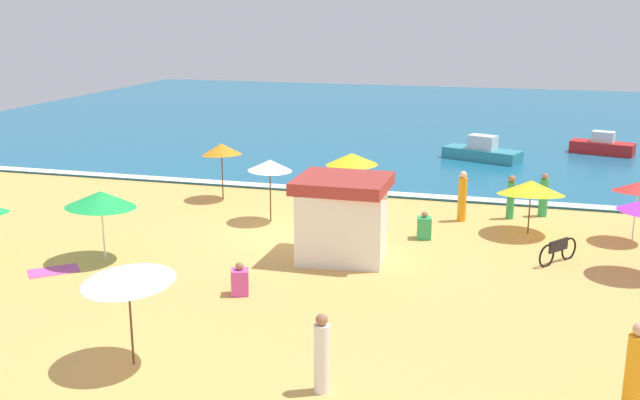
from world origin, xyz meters
name	(u,v)px	position (x,y,z in m)	size (l,w,h in m)	color
ground_plane	(293,236)	(0.00, 0.00, 0.00)	(60.00, 60.00, 0.00)	#E0A856
ocean_water	(415,119)	(0.00, 28.00, 0.05)	(60.00, 44.00, 0.10)	#196084
wave_breaker_foam	(338,190)	(0.00, 6.30, 0.10)	(57.00, 0.70, 0.01)	white
lifeguard_cabana	(342,217)	(2.15, -1.74, 1.29)	(2.77, 2.60, 2.53)	white
beach_umbrella_0	(638,187)	(10.99, 2.39, 1.83)	(1.91, 1.92, 2.07)	silver
beach_umbrella_1	(352,159)	(0.91, 4.78, 1.76)	(2.10, 2.09, 2.02)	silver
beach_umbrella_2	(531,188)	(7.66, 2.37, 1.61)	(2.57, 2.61, 1.98)	#4C3823
beach_umbrella_3	(128,275)	(-0.49, -9.86, 2.04)	(2.62, 2.63, 2.27)	#4C3823
beach_umbrella_4	(221,149)	(-4.21, 3.99, 2.04)	(2.30, 2.30, 2.33)	#4C3823
beach_umbrella_7	(270,165)	(-1.29, 1.45, 2.06)	(1.61, 1.60, 2.28)	#4C3823
beach_umbrella_9	(101,199)	(-4.76, -3.94, 1.92)	(2.99, 2.98, 2.23)	silver
parked_bicycle	(558,251)	(8.54, -0.51, 0.38)	(1.14, 1.49, 0.76)	black
beachgoer_0	(424,227)	(4.32, 0.86, 0.39)	(0.54, 0.54, 0.94)	green
beachgoer_1	(240,281)	(0.24, -5.46, 0.38)	(0.58, 0.58, 0.91)	#D84CA5
beachgoer_2	(635,369)	(9.65, -9.00, 0.84)	(0.40, 0.40, 1.79)	orange
beachgoer_4	(322,355)	(3.75, -9.91, 0.80)	(0.33, 0.33, 1.68)	white
beachgoer_5	(544,196)	(8.16, 4.79, 0.76)	(0.35, 0.35, 1.62)	green
beachgoer_6	(511,197)	(7.00, 4.13, 0.80)	(0.38, 0.38, 1.62)	green
beachgoer_7	(462,197)	(5.33, 3.35, 0.89)	(0.37, 0.37, 1.84)	orange
beach_towel_1	(54,271)	(-5.69, -5.22, 0.01)	(1.60, 1.55, 0.01)	#D84CA5
small_boat_0	(602,146)	(11.28, 17.75, 0.50)	(3.32, 1.95, 1.17)	red
small_boat_1	(482,152)	(5.35, 14.43, 0.51)	(4.03, 2.64, 1.24)	teal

